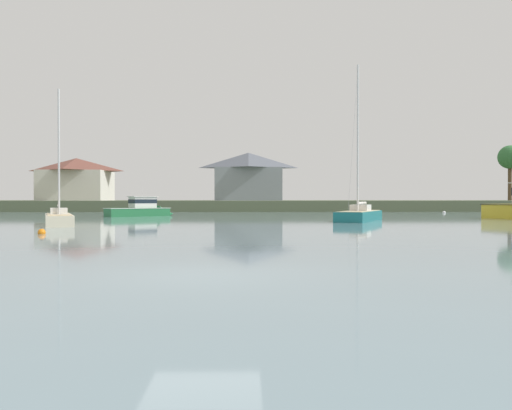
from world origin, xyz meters
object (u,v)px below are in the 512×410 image
(cruiser_green, at_px, (144,212))
(mooring_buoy_orange, at_px, (42,232))
(sailboat_cream, at_px, (59,222))
(sailboat_teal, at_px, (359,218))
(mooring_buoy_white, at_px, (444,213))

(cruiser_green, xyz_separation_m, mooring_buoy_orange, (0.20, -26.50, -0.39))
(sailboat_cream, bearing_deg, cruiser_green, 83.58)
(mooring_buoy_orange, bearing_deg, sailboat_teal, 38.98)
(mooring_buoy_orange, bearing_deg, cruiser_green, 90.43)
(sailboat_cream, distance_m, sailboat_teal, 21.75)
(sailboat_teal, bearing_deg, sailboat_cream, -162.83)
(mooring_buoy_white, bearing_deg, sailboat_teal, -123.98)
(mooring_buoy_orange, xyz_separation_m, mooring_buoy_white, (33.66, 37.43, 0.00))
(sailboat_teal, distance_m, mooring_buoy_orange, 23.88)
(cruiser_green, relative_size, mooring_buoy_white, 15.61)
(sailboat_teal, bearing_deg, mooring_buoy_white, 56.02)
(sailboat_teal, xyz_separation_m, mooring_buoy_white, (15.10, 22.41, -0.18))
(cruiser_green, distance_m, sailboat_cream, 18.02)
(cruiser_green, bearing_deg, mooring_buoy_white, 17.88)
(cruiser_green, bearing_deg, sailboat_cream, -96.42)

